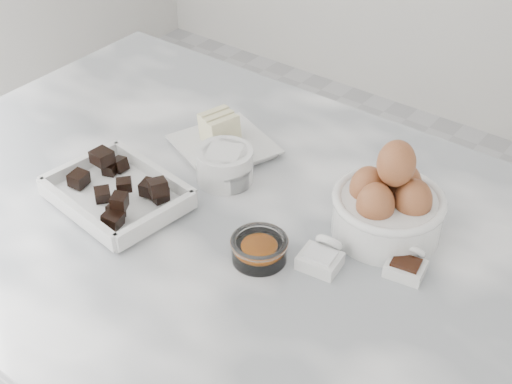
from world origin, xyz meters
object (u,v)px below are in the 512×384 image
zest_bowl (259,248)px  butter_plate (223,140)px  chocolate_dish (116,190)px  sugar_ramekin (225,164)px  egg_bowl (389,204)px  salt_spoon (322,256)px  honey_bowl (229,174)px  vanilla_spoon (407,264)px

zest_bowl → butter_plate: bearing=139.5°
chocolate_dish → butter_plate: (0.04, 0.22, -0.00)m
zest_bowl → chocolate_dish: bearing=-173.6°
sugar_ramekin → zest_bowl: bearing=-36.9°
chocolate_dish → egg_bowl: size_ratio=1.38×
butter_plate → salt_spoon: bearing=-25.7°
zest_bowl → honey_bowl: bearing=141.8°
butter_plate → egg_bowl: egg_bowl is taller
chocolate_dish → butter_plate: 0.22m
butter_plate → chocolate_dish: bearing=-99.9°
vanilla_spoon → sugar_ramekin: bearing=177.0°
sugar_ramekin → salt_spoon: (0.24, -0.08, -0.02)m
vanilla_spoon → salt_spoon: size_ratio=0.95×
zest_bowl → sugar_ramekin: bearing=143.1°
butter_plate → honey_bowl: (0.07, -0.07, -0.00)m
zest_bowl → egg_bowl: bearing=54.7°
chocolate_dish → sugar_ramekin: bearing=57.3°
chocolate_dish → zest_bowl: bearing=6.4°
egg_bowl → honey_bowl: (-0.26, -0.04, -0.03)m
salt_spoon → sugar_ramekin: bearing=162.3°
honey_bowl → vanilla_spoon: bearing=-2.4°
sugar_ramekin → egg_bowl: egg_bowl is taller
sugar_ramekin → vanilla_spoon: (0.34, -0.02, -0.02)m
egg_bowl → zest_bowl: egg_bowl is taller
chocolate_dish → vanilla_spoon: chocolate_dish is taller
butter_plate → vanilla_spoon: size_ratio=2.80×
vanilla_spoon → salt_spoon: bearing=-150.3°
butter_plate → sugar_ramekin: size_ratio=2.11×
chocolate_dish → vanilla_spoon: size_ratio=3.27×
honey_bowl → salt_spoon: 0.24m
egg_bowl → zest_bowl: size_ratio=2.00×
chocolate_dish → vanilla_spoon: bearing=16.8°
honey_bowl → zest_bowl: size_ratio=0.91×
butter_plate → honey_bowl: size_ratio=2.61×
butter_plate → salt_spoon: butter_plate is taller
honey_bowl → egg_bowl: bearing=9.4°
egg_bowl → honey_bowl: size_ratio=2.20×
butter_plate → egg_bowl: 0.34m
salt_spoon → butter_plate: bearing=154.3°
chocolate_dish → vanilla_spoon: (0.44, 0.13, -0.01)m
butter_plate → zest_bowl: (0.22, -0.19, -0.00)m
chocolate_dish → zest_bowl: chocolate_dish is taller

